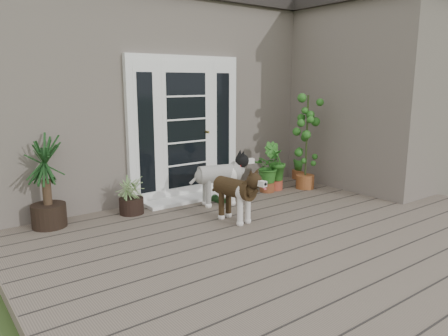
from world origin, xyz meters
TOP-DOWN VIEW (x-y plane):
  - deck at (0.00, 0.40)m, footprint 6.20×4.60m
  - house_main at (0.00, 4.65)m, footprint 7.40×4.00m
  - roof_main at (0.00, 4.65)m, footprint 7.60×4.20m
  - house_wing at (2.90, 1.50)m, footprint 1.60×2.40m
  - roof_wing at (2.90, 1.50)m, footprint 1.80×2.60m
  - door_unit at (-0.20, 2.60)m, footprint 1.90×0.14m
  - door_step at (-0.20, 2.40)m, footprint 1.60×0.40m
  - brindle_dog at (-0.35, 1.20)m, footprint 0.41×0.80m
  - white_dog at (-0.06, 1.92)m, footprint 0.88×0.54m
  - spider_plant at (-1.27, 2.29)m, footprint 0.64×0.64m
  - yucca at (-2.32, 2.40)m, footprint 0.87×0.87m
  - herb_a at (1.01, 2.05)m, footprint 0.66×0.66m
  - herb_b at (1.21, 2.09)m, footprint 0.54×0.54m
  - herb_c at (2.15, 2.40)m, footprint 0.45×0.45m
  - sapling at (1.67, 1.84)m, footprint 0.56×0.56m
  - clog_left at (0.02, 2.04)m, footprint 0.17×0.29m
  - clog_right at (0.67, 2.20)m, footprint 0.13×0.28m

SIDE VIEW (x-z plane):
  - deck at x=0.00m, z-range 0.00..0.12m
  - door_step at x=-0.20m, z-range 0.12..0.17m
  - clog_right at x=0.67m, z-range 0.12..0.20m
  - clog_left at x=0.02m, z-range 0.12..0.20m
  - herb_c at x=2.15m, z-range 0.12..0.62m
  - herb_b at x=1.21m, z-range 0.12..0.70m
  - spider_plant at x=-1.27m, z-range 0.12..0.71m
  - herb_a at x=1.01m, z-range 0.12..0.73m
  - brindle_dog at x=-0.35m, z-range 0.12..0.76m
  - white_dog at x=-0.06m, z-range 0.12..0.80m
  - yucca at x=-2.32m, z-range 0.12..1.26m
  - sapling at x=1.67m, z-range 0.12..1.73m
  - door_unit at x=-0.20m, z-range 0.12..2.27m
  - house_main at x=0.00m, z-range 0.00..3.10m
  - house_wing at x=2.90m, z-range 0.00..3.10m
  - roof_main at x=0.00m, z-range 3.10..3.30m
  - roof_wing at x=2.90m, z-range 3.10..3.30m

